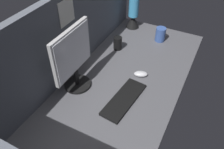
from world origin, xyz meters
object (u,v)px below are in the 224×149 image
at_px(mug_ceramic_blue, 161,34).
at_px(lava_lamp, 134,10).
at_px(monitor, 73,58).
at_px(mouse, 141,74).
at_px(mug_black_travel, 118,43).
at_px(keyboard, 124,99).

xyz_separation_m(mug_ceramic_blue, lava_lamp, (0.10, 0.30, 0.11)).
height_order(monitor, mouse, monitor).
distance_m(mug_black_travel, lava_lamp, 0.40).
distance_m(keyboard, mouse, 0.27).
xyz_separation_m(monitor, mug_black_travel, (0.51, -0.06, -0.18)).
bearing_deg(monitor, mouse, -50.85).
height_order(keyboard, mug_black_travel, mug_black_travel).
bearing_deg(lava_lamp, mug_ceramic_blue, -109.07).
distance_m(mouse, lava_lamp, 0.71).
distance_m(mouse, mug_black_travel, 0.37).
relative_size(keyboard, mug_black_travel, 3.42).
xyz_separation_m(keyboard, mug_black_travel, (0.49, 0.29, 0.04)).
bearing_deg(mug_ceramic_blue, mug_black_travel, 136.36).
distance_m(keyboard, mug_ceramic_blue, 0.78).
height_order(monitor, keyboard, monitor).
distance_m(monitor, mouse, 0.50).
height_order(monitor, mug_black_travel, monitor).
bearing_deg(lava_lamp, keyboard, -159.93).
bearing_deg(lava_lamp, mouse, -151.76).
distance_m(mug_ceramic_blue, lava_lamp, 0.34).
relative_size(monitor, mug_black_travel, 3.99).
bearing_deg(mouse, monitor, 107.12).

